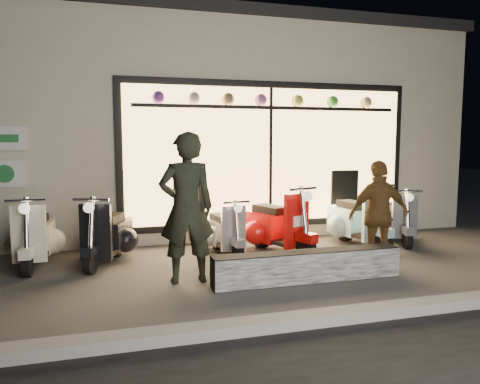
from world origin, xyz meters
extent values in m
plane|color=#383533|center=(0.00, 0.00, 0.00)|extent=(40.00, 40.00, 0.00)
cube|color=slate|center=(0.00, -2.00, 0.06)|extent=(40.00, 0.25, 0.12)
cube|color=beige|center=(0.00, 5.00, 2.00)|extent=(10.00, 6.00, 4.00)
cube|color=black|center=(0.00, 5.00, 4.10)|extent=(10.20, 6.20, 0.20)
cube|color=black|center=(0.80, 1.98, 1.55)|extent=(5.45, 0.06, 2.65)
cube|color=#FFBF6B|center=(0.80, 1.94, 1.55)|extent=(5.20, 0.04, 2.40)
cube|color=black|center=(0.80, 1.90, 2.40)|extent=(4.90, 0.06, 0.06)
cube|color=white|center=(-3.60, 1.96, 1.85)|extent=(0.65, 0.04, 0.38)
cube|color=white|center=(-3.60, 1.96, 1.30)|extent=(0.55, 0.04, 0.42)
cube|color=black|center=(0.39, -0.65, 0.20)|extent=(2.53, 0.28, 0.40)
cylinder|color=black|center=(-0.20, 0.57, 0.14)|extent=(0.12, 0.30, 0.29)
cylinder|color=black|center=(-0.31, 1.41, 0.14)|extent=(0.14, 0.30, 0.29)
cube|color=silver|center=(-0.22, 0.75, 0.48)|extent=(0.40, 0.11, 0.70)
cube|color=silver|center=(-0.30, 1.33, 0.32)|extent=(0.44, 0.64, 0.39)
cube|color=black|center=(-0.29, 1.25, 0.56)|extent=(0.30, 0.51, 0.10)
sphere|color=#FFF2CC|center=(-0.20, 0.56, 0.81)|extent=(0.14, 0.14, 0.13)
cylinder|color=black|center=(0.81, 0.33, 0.18)|extent=(0.23, 0.37, 0.35)
cylinder|color=black|center=(0.42, 1.29, 0.18)|extent=(0.25, 0.37, 0.35)
cube|color=red|center=(0.73, 0.53, 0.58)|extent=(0.47, 0.25, 0.85)
cube|color=red|center=(0.46, 1.20, 0.40)|extent=(0.68, 0.84, 0.48)
cube|color=black|center=(0.50, 1.10, 0.69)|extent=(0.49, 0.65, 0.12)
sphere|color=#FFF2CC|center=(0.82, 0.32, 0.99)|extent=(0.20, 0.20, 0.16)
cylinder|color=black|center=(-2.32, 0.46, 0.16)|extent=(0.21, 0.34, 0.33)
cylinder|color=black|center=(-1.97, 1.37, 0.16)|extent=(0.23, 0.35, 0.33)
cube|color=black|center=(-2.24, 0.65, 0.54)|extent=(0.44, 0.22, 0.79)
cube|color=black|center=(-2.00, 1.28, 0.37)|extent=(0.62, 0.78, 0.45)
cube|color=black|center=(-2.04, 1.19, 0.64)|extent=(0.45, 0.60, 0.12)
sphere|color=#FFF2CC|center=(-2.32, 0.46, 0.92)|extent=(0.19, 0.19, 0.15)
cylinder|color=black|center=(-3.13, 0.56, 0.17)|extent=(0.11, 0.34, 0.33)
cylinder|color=black|center=(-3.09, 1.54, 0.17)|extent=(0.13, 0.34, 0.33)
cube|color=beige|center=(-3.12, 0.77, 0.55)|extent=(0.45, 0.09, 0.80)
cube|color=beige|center=(-3.09, 1.44, 0.37)|extent=(0.44, 0.70, 0.45)
cube|color=black|center=(-3.10, 1.34, 0.64)|extent=(0.30, 0.56, 0.12)
sphere|color=#FFF2CC|center=(-3.13, 0.55, 0.93)|extent=(0.15, 0.15, 0.15)
cylinder|color=black|center=(2.18, 0.38, 0.18)|extent=(0.15, 0.36, 0.35)
cylinder|color=black|center=(2.06, 1.41, 0.18)|extent=(0.17, 0.37, 0.35)
cube|color=#9CD0DE|center=(2.16, 0.60, 0.58)|extent=(0.48, 0.13, 0.85)
cube|color=#9CD0DE|center=(2.07, 1.31, 0.40)|extent=(0.52, 0.77, 0.48)
cube|color=black|center=(2.09, 1.21, 0.69)|extent=(0.36, 0.61, 0.12)
sphere|color=#FFF2CC|center=(2.18, 0.37, 0.99)|extent=(0.17, 0.17, 0.16)
cylinder|color=black|center=(2.76, 0.55, 0.16)|extent=(0.18, 0.33, 0.31)
cylinder|color=black|center=(3.04, 1.43, 0.16)|extent=(0.20, 0.33, 0.31)
cube|color=#5B5D62|center=(2.82, 0.74, 0.52)|extent=(0.42, 0.19, 0.76)
cube|color=#5B5D62|center=(3.01, 1.34, 0.35)|extent=(0.56, 0.73, 0.42)
cube|color=black|center=(2.99, 1.25, 0.61)|extent=(0.40, 0.57, 0.11)
sphere|color=#FFF2CC|center=(2.76, 0.54, 0.88)|extent=(0.17, 0.17, 0.14)
imported|color=black|center=(-1.11, -0.24, 0.96)|extent=(0.71, 0.48, 1.93)
imported|color=brown|center=(1.62, -0.34, 0.77)|extent=(0.93, 0.43, 1.54)
camera|label=1|loc=(-2.09, -6.08, 1.82)|focal=35.00mm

